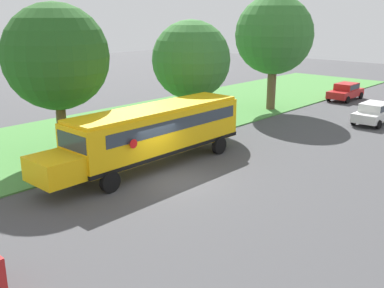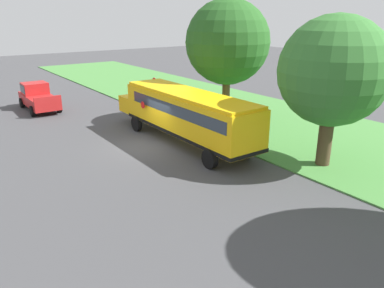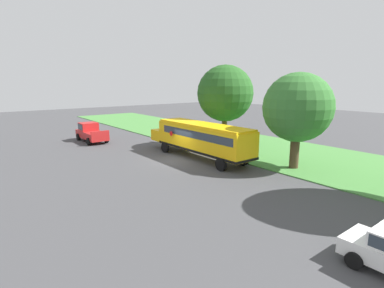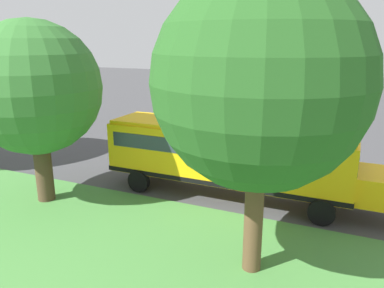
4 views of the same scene
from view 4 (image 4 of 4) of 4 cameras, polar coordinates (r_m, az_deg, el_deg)
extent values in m
plane|color=#424244|center=(18.64, 10.74, -5.61)|extent=(120.00, 120.00, 0.00)
cube|color=yellow|center=(16.27, 5.16, -1.46)|extent=(2.50, 10.50, 2.20)
cube|color=yellow|center=(15.75, 27.11, -5.90)|extent=(2.20, 1.90, 1.10)
cube|color=yellow|center=(15.96, 5.26, 2.59)|extent=(2.35, 10.29, 0.16)
cube|color=black|center=(16.58, 5.07, -4.70)|extent=(2.54, 10.54, 0.20)
cube|color=#2D3842|center=(16.23, 4.19, 0.22)|extent=(2.53, 9.24, 0.64)
cube|color=#2D3842|center=(15.38, 23.87, -2.00)|extent=(2.25, 0.12, 0.80)
cylinder|color=red|center=(16.96, 16.02, -0.78)|extent=(0.03, 0.44, 0.44)
cylinder|color=black|center=(17.17, 19.90, -6.39)|extent=(0.30, 1.00, 1.00)
cylinder|color=black|center=(14.87, 19.13, -9.79)|extent=(0.30, 1.00, 1.00)
cylinder|color=black|center=(19.18, -4.19, -3.15)|extent=(0.30, 1.00, 1.00)
cylinder|color=black|center=(17.15, -8.10, -5.60)|extent=(0.30, 1.00, 1.00)
cube|color=silver|center=(30.30, -23.93, 2.82)|extent=(1.80, 4.40, 0.64)
cube|color=silver|center=(30.07, -23.86, 3.95)|extent=(1.60, 2.20, 0.60)
cube|color=#2D3842|center=(30.06, -23.87, 3.99)|extent=(1.62, 2.02, 0.45)
cylinder|color=black|center=(30.91, -26.96, 2.08)|extent=(0.22, 0.64, 0.64)
cylinder|color=black|center=(32.04, -24.52, 2.81)|extent=(0.22, 0.64, 0.64)
cylinder|color=black|center=(28.69, -23.13, 1.59)|extent=(0.22, 0.64, 0.64)
cylinder|color=black|center=(29.90, -20.66, 2.38)|extent=(0.22, 0.64, 0.64)
cylinder|color=brown|center=(11.10, 9.36, -11.05)|extent=(0.54, 0.54, 3.44)
sphere|color=#23561E|center=(10.00, 10.35, 9.25)|extent=(5.76, 5.76, 5.76)
sphere|color=#23561E|center=(9.80, 10.76, 9.56)|extent=(4.24, 4.24, 4.24)
cylinder|color=#4C3826|center=(16.88, -21.66, -3.61)|extent=(0.71, 0.71, 2.85)
sphere|color=#33702D|center=(16.14, -22.88, 7.92)|extent=(5.30, 5.30, 5.30)
sphere|color=#33702D|center=(15.53, -22.37, 8.81)|extent=(3.89, 3.89, 3.89)
camera|label=1|loc=(33.44, 44.28, 13.43)|focal=42.00mm
camera|label=2|loc=(34.97, -16.59, 16.22)|focal=35.00mm
camera|label=3|loc=(39.99, -15.01, 15.18)|focal=28.00mm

